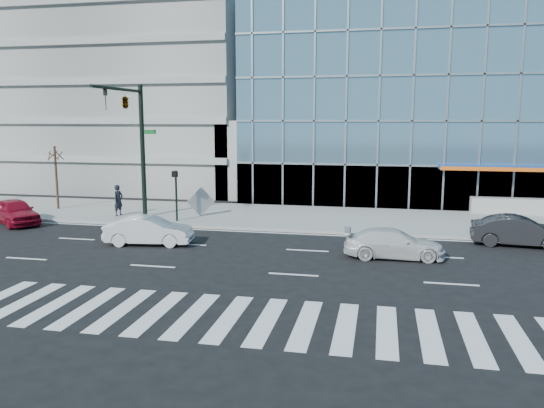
{
  "coord_description": "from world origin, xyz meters",
  "views": [
    {
      "loc": [
        3.29,
        -24.09,
        6.1
      ],
      "look_at": [
        -2.32,
        3.0,
        1.67
      ],
      "focal_mm": 35.0,
      "sensor_mm": 36.0,
      "label": 1
    }
  ],
  "objects_px": {
    "white_sedan": "(149,231)",
    "tilted_panel": "(201,202)",
    "red_sedan": "(15,212)",
    "ped_signal_post": "(176,188)",
    "traffic_signal": "(131,118)",
    "dark_sedan": "(519,231)",
    "pedestrian": "(118,200)",
    "street_tree_near": "(55,155)",
    "white_suv": "(394,244)"
  },
  "relations": [
    {
      "from": "white_sedan",
      "to": "red_sedan",
      "type": "height_order",
      "value": "red_sedan"
    },
    {
      "from": "tilted_panel",
      "to": "red_sedan",
      "type": "bearing_deg",
      "value": 160.33
    },
    {
      "from": "ped_signal_post",
      "to": "dark_sedan",
      "type": "bearing_deg",
      "value": -6.02
    },
    {
      "from": "traffic_signal",
      "to": "red_sedan",
      "type": "height_order",
      "value": "traffic_signal"
    },
    {
      "from": "street_tree_near",
      "to": "white_sedan",
      "type": "bearing_deg",
      "value": -37.66
    },
    {
      "from": "red_sedan",
      "to": "pedestrian",
      "type": "xyz_separation_m",
      "value": [
        5.0,
        3.07,
        0.37
      ]
    },
    {
      "from": "white_sedan",
      "to": "tilted_panel",
      "type": "distance_m",
      "value": 7.13
    },
    {
      "from": "traffic_signal",
      "to": "tilted_panel",
      "type": "distance_m",
      "value": 6.5
    },
    {
      "from": "red_sedan",
      "to": "traffic_signal",
      "type": "bearing_deg",
      "value": -40.02
    },
    {
      "from": "white_sedan",
      "to": "street_tree_near",
      "type": "bearing_deg",
      "value": 44.38
    },
    {
      "from": "ped_signal_post",
      "to": "street_tree_near",
      "type": "relative_size",
      "value": 0.71
    },
    {
      "from": "traffic_signal",
      "to": "white_sedan",
      "type": "bearing_deg",
      "value": -57.12
    },
    {
      "from": "street_tree_near",
      "to": "white_suv",
      "type": "height_order",
      "value": "street_tree_near"
    },
    {
      "from": "pedestrian",
      "to": "ped_signal_post",
      "type": "bearing_deg",
      "value": -88.68
    },
    {
      "from": "red_sedan",
      "to": "ped_signal_post",
      "type": "bearing_deg",
      "value": -41.63
    },
    {
      "from": "street_tree_near",
      "to": "pedestrian",
      "type": "distance_m",
      "value": 6.14
    },
    {
      "from": "traffic_signal",
      "to": "dark_sedan",
      "type": "height_order",
      "value": "traffic_signal"
    },
    {
      "from": "ped_signal_post",
      "to": "dark_sedan",
      "type": "relative_size",
      "value": 0.67
    },
    {
      "from": "dark_sedan",
      "to": "ped_signal_post",
      "type": "bearing_deg",
      "value": 89.65
    },
    {
      "from": "red_sedan",
      "to": "pedestrian",
      "type": "distance_m",
      "value": 5.88
    },
    {
      "from": "dark_sedan",
      "to": "tilted_panel",
      "type": "bearing_deg",
      "value": 83.6
    },
    {
      "from": "red_sedan",
      "to": "pedestrian",
      "type": "bearing_deg",
      "value": -23.0
    },
    {
      "from": "ped_signal_post",
      "to": "pedestrian",
      "type": "bearing_deg",
      "value": 167.2
    },
    {
      "from": "white_sedan",
      "to": "traffic_signal",
      "type": "bearing_deg",
      "value": 24.92
    },
    {
      "from": "ped_signal_post",
      "to": "pedestrian",
      "type": "relative_size",
      "value": 1.55
    },
    {
      "from": "ped_signal_post",
      "to": "red_sedan",
      "type": "relative_size",
      "value": 0.68
    },
    {
      "from": "street_tree_near",
      "to": "red_sedan",
      "type": "relative_size",
      "value": 0.96
    },
    {
      "from": "white_sedan",
      "to": "red_sedan",
      "type": "xyz_separation_m",
      "value": [
        -9.9,
        3.2,
        0.05
      ]
    },
    {
      "from": "tilted_panel",
      "to": "ped_signal_post",
      "type": "bearing_deg",
      "value": -157.24
    },
    {
      "from": "dark_sedan",
      "to": "red_sedan",
      "type": "xyz_separation_m",
      "value": [
        -27.65,
        -0.17,
        0.02
      ]
    },
    {
      "from": "street_tree_near",
      "to": "dark_sedan",
      "type": "height_order",
      "value": "street_tree_near"
    },
    {
      "from": "white_suv",
      "to": "white_sedan",
      "type": "relative_size",
      "value": 1.04
    },
    {
      "from": "dark_sedan",
      "to": "pedestrian",
      "type": "xyz_separation_m",
      "value": [
        -22.65,
        2.9,
        0.38
      ]
    },
    {
      "from": "traffic_signal",
      "to": "red_sedan",
      "type": "bearing_deg",
      "value": -165.44
    },
    {
      "from": "ped_signal_post",
      "to": "pedestrian",
      "type": "height_order",
      "value": "ped_signal_post"
    },
    {
      "from": "white_suv",
      "to": "tilted_panel",
      "type": "relative_size",
      "value": 3.41
    },
    {
      "from": "white_sedan",
      "to": "tilted_panel",
      "type": "xyz_separation_m",
      "value": [
        0.2,
        7.12,
        0.37
      ]
    },
    {
      "from": "traffic_signal",
      "to": "red_sedan",
      "type": "relative_size",
      "value": 1.82
    },
    {
      "from": "white_suv",
      "to": "white_sedan",
      "type": "distance_m",
      "value": 11.75
    },
    {
      "from": "traffic_signal",
      "to": "ped_signal_post",
      "type": "distance_m",
      "value": 4.75
    },
    {
      "from": "ped_signal_post",
      "to": "street_tree_near",
      "type": "height_order",
      "value": "street_tree_near"
    },
    {
      "from": "red_sedan",
      "to": "tilted_panel",
      "type": "relative_size",
      "value": 3.39
    },
    {
      "from": "street_tree_near",
      "to": "white_sedan",
      "type": "height_order",
      "value": "street_tree_near"
    },
    {
      "from": "ped_signal_post",
      "to": "street_tree_near",
      "type": "distance_m",
      "value": 9.97
    },
    {
      "from": "street_tree_near",
      "to": "red_sedan",
      "type": "height_order",
      "value": "street_tree_near"
    },
    {
      "from": "traffic_signal",
      "to": "red_sedan",
      "type": "distance_m",
      "value": 8.79
    },
    {
      "from": "dark_sedan",
      "to": "traffic_signal",
      "type": "bearing_deg",
      "value": 91.38
    },
    {
      "from": "ped_signal_post",
      "to": "dark_sedan",
      "type": "xyz_separation_m",
      "value": [
        18.44,
        -1.94,
        -1.41
      ]
    },
    {
      "from": "white_sedan",
      "to": "tilted_panel",
      "type": "height_order",
      "value": "tilted_panel"
    },
    {
      "from": "traffic_signal",
      "to": "street_tree_near",
      "type": "height_order",
      "value": "traffic_signal"
    }
  ]
}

